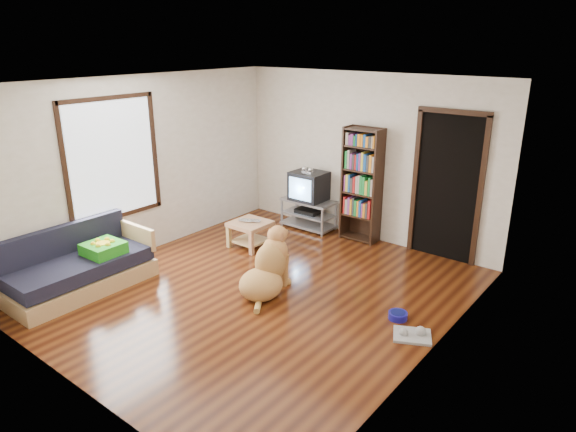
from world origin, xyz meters
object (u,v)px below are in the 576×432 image
Objects in this scene: green_cushion at (103,248)px; dog_bowl at (398,316)px; grey_rag at (412,336)px; laptop at (249,222)px; coffee_table at (250,229)px; bookshelf at (362,179)px; dog at (268,269)px; tv_stand at (308,213)px; sofa at (80,270)px; crt_tv at (310,185)px.

dog_bowl is (3.44, 1.55, -0.46)m from green_cushion.
dog_bowl reaches higher than grey_rag.
green_cushion is 3.80m from dog_bowl.
dog_bowl is (2.81, -0.53, -0.37)m from laptop.
bookshelf is at bearing 48.47° from coffee_table.
grey_rag is 3.22m from coffee_table.
dog is at bearing -165.27° from dog_bowl.
dog_bowl is 0.39m from grey_rag.
green_cushion is 0.44× the size of dog.
sofa reaches higher than tv_stand.
sofa is 2.41m from dog.
laptop is at bearing -130.89° from bookshelf.
dog is at bearing 36.02° from sofa.
tv_stand is (0.85, 3.34, -0.23)m from green_cushion.
green_cushion is 2.18m from laptop.
dog is (1.83, 1.13, -0.18)m from green_cushion.
tv_stand is 2.42m from dog.
tv_stand is at bearing 144.80° from grey_rag.
dog_bowl is at bearing -38.80° from laptop.
laptop is at bearing 169.24° from dog_bowl.
dog reaches higher than grey_rag.
crt_tv is at bearing 75.07° from sofa.
sofa is at bearing -152.66° from dog_bowl.
crt_tv is 0.32× the size of sofa.
sofa is at bearing -107.45° from coffee_table.
sofa reaches higher than dog_bowl.
tv_stand is 0.89× the size of dog.
coffee_table is at bearing 165.33° from grey_rag.
bookshelf is (0.95, 0.07, 0.26)m from crt_tv.
laptop is 0.18× the size of sofa.
tv_stand is at bearing -90.00° from crt_tv.
crt_tv is at bearing 144.51° from grey_rag.
grey_rag is (3.11, -0.78, -0.40)m from laptop.
sofa reaches higher than green_cushion.
laptop is at bearing -99.85° from tv_stand.
dog is (0.98, -2.21, 0.04)m from tv_stand.
grey_rag is 3.54m from tv_stand.
crt_tv is (-2.59, 1.81, 0.70)m from dog_bowl.
laptop is 1.49× the size of dog_bowl.
dog reaches higher than dog_bowl.
laptop is 0.32× the size of dog.
laptop is 0.36× the size of tv_stand.
coffee_table is at bearing 61.95° from laptop.
sofa is (-1.92, -3.72, -0.74)m from bookshelf.
bookshelf is at bearing 5.63° from tv_stand.
crt_tv is 1.35m from coffee_table.
crt_tv is 0.57× the size of dog.
crt_tv reaches higher than green_cushion.
crt_tv is 2.48m from dog.
dog_bowl is at bearing -34.63° from tv_stand.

